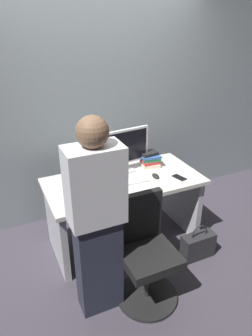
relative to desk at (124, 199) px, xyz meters
The scene contains 12 objects.
ground_plane 0.52m from the desk, ahead, with size 9.00×9.00×0.00m, color #3D3842.
wall_back 1.26m from the desk, 90.00° to the left, with size 6.40×0.10×3.00m, color gray.
desk is the anchor object (origin of this frame).
office_chair 0.75m from the desk, 100.74° to the right, with size 0.52×0.52×0.94m.
person_at_desk 0.91m from the desk, 127.85° to the right, with size 0.40×0.24×1.64m.
monitor 0.51m from the desk, 62.89° to the left, with size 0.54×0.16×0.46m.
keyboard 0.25m from the desk, 91.33° to the right, with size 0.43×0.13×0.02m, color white.
mouse 0.40m from the desk, 15.83° to the right, with size 0.06×0.10×0.03m, color black.
cup_near_keyboard 0.57m from the desk, 164.31° to the right, with size 0.07×0.07×0.09m, color white.
book_stack 0.51m from the desk, 23.44° to the left, with size 0.23×0.19×0.16m.
cell_phone 0.60m from the desk, 20.86° to the right, with size 0.07×0.14×0.01m, color black.
handbag 0.87m from the desk, 44.17° to the right, with size 0.34×0.14×0.38m.
Camera 1 is at (-1.11, -2.46, 2.19)m, focal length 33.21 mm.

